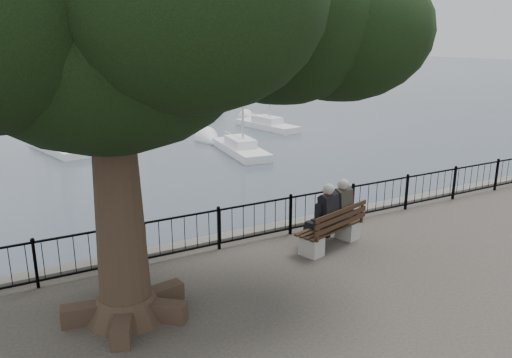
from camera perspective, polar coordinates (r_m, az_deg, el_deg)
harbor at (r=13.05m, az=-1.06°, el=-8.38°), size 260.00×260.00×1.20m
railing at (r=12.24m, az=0.00°, el=-4.70°), size 22.06×0.06×1.00m
bench at (r=12.12m, az=8.66°, el=-6.10°), size 2.05×1.12×1.04m
person_left at (r=11.85m, az=7.56°, el=-4.52°), size 0.63×0.89×1.65m
person_right at (r=12.28m, az=9.19°, el=-3.85°), size 0.63×0.89×1.65m
tree at (r=8.68m, az=-12.08°, el=18.82°), size 9.96×6.95×8.13m
lion_monument at (r=58.11m, az=-21.55°, el=11.01°), size 5.68×5.68×8.46m
sailboat_b at (r=28.67m, az=-21.64°, el=3.53°), size 2.54×5.23×9.93m
sailboat_c at (r=26.35m, az=-1.79°, el=3.65°), size 2.06×5.43×10.34m
sailboat_d at (r=33.67m, az=1.28°, el=6.30°), size 2.32×5.38×9.80m
sailboat_f at (r=39.17m, az=-23.28°, el=6.44°), size 3.00×6.32×12.84m
sailboat_g at (r=48.74m, az=-10.28°, el=8.97°), size 1.76×4.93×8.42m
sailboat_h at (r=46.17m, az=-24.34°, el=7.55°), size 1.88×5.72×12.05m
sailboat_i at (r=49.73m, az=-12.32°, el=9.09°), size 3.78×6.11×13.20m
sailboat_j at (r=34.98m, az=-21.36°, el=5.71°), size 3.93×6.10×13.63m
far_shore at (r=92.41m, az=-9.27°, el=14.43°), size 30.00×8.60×9.18m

